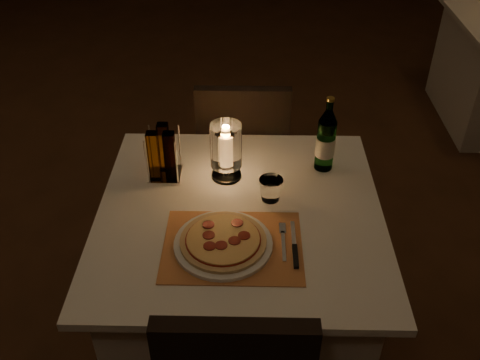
{
  "coord_description": "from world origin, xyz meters",
  "views": [
    {
      "loc": [
        0.31,
        -1.84,
        1.95
      ],
      "look_at": [
        0.28,
        -0.39,
        0.86
      ],
      "focal_mm": 40.0,
      "sensor_mm": 36.0,
      "label": 1
    }
  ],
  "objects_px": {
    "main_table": "(240,282)",
    "tumbler": "(271,189)",
    "chair_far": "(243,145)",
    "water_bottle": "(326,141)",
    "pizza": "(223,240)",
    "plate": "(223,244)",
    "hurricane_candle": "(226,147)"
  },
  "relations": [
    {
      "from": "chair_far",
      "to": "hurricane_candle",
      "type": "height_order",
      "value": "hurricane_candle"
    },
    {
      "from": "water_bottle",
      "to": "hurricane_candle",
      "type": "xyz_separation_m",
      "value": [
        -0.37,
        -0.07,
        0.01
      ]
    },
    {
      "from": "chair_far",
      "to": "plate",
      "type": "relative_size",
      "value": 2.81
    },
    {
      "from": "plate",
      "to": "main_table",
      "type": "bearing_deg",
      "value": 74.48
    },
    {
      "from": "pizza",
      "to": "tumbler",
      "type": "relative_size",
      "value": 3.26
    },
    {
      "from": "main_table",
      "to": "hurricane_candle",
      "type": "bearing_deg",
      "value": 105.36
    },
    {
      "from": "plate",
      "to": "water_bottle",
      "type": "relative_size",
      "value": 1.05
    },
    {
      "from": "chair_far",
      "to": "water_bottle",
      "type": "relative_size",
      "value": 2.96
    },
    {
      "from": "chair_far",
      "to": "hurricane_candle",
      "type": "xyz_separation_m",
      "value": [
        -0.06,
        -0.51,
        0.32
      ]
    },
    {
      "from": "main_table",
      "to": "water_bottle",
      "type": "bearing_deg",
      "value": 40.28
    },
    {
      "from": "chair_far",
      "to": "water_bottle",
      "type": "distance_m",
      "value": 0.63
    },
    {
      "from": "pizza",
      "to": "water_bottle",
      "type": "xyz_separation_m",
      "value": [
        0.37,
        0.45,
        0.1
      ]
    },
    {
      "from": "plate",
      "to": "pizza",
      "type": "relative_size",
      "value": 1.14
    },
    {
      "from": "chair_far",
      "to": "hurricane_candle",
      "type": "bearing_deg",
      "value": -96.14
    },
    {
      "from": "plate",
      "to": "water_bottle",
      "type": "xyz_separation_m",
      "value": [
        0.37,
        0.45,
        0.11
      ]
    },
    {
      "from": "chair_far",
      "to": "plate",
      "type": "distance_m",
      "value": 0.92
    },
    {
      "from": "water_bottle",
      "to": "hurricane_candle",
      "type": "distance_m",
      "value": 0.38
    },
    {
      "from": "water_bottle",
      "to": "pizza",
      "type": "bearing_deg",
      "value": -129.33
    },
    {
      "from": "chair_far",
      "to": "water_bottle",
      "type": "height_order",
      "value": "water_bottle"
    },
    {
      "from": "main_table",
      "to": "tumbler",
      "type": "xyz_separation_m",
      "value": [
        0.11,
        0.07,
        0.41
      ]
    },
    {
      "from": "tumbler",
      "to": "pizza",
      "type": "bearing_deg",
      "value": -122.5
    },
    {
      "from": "tumbler",
      "to": "water_bottle",
      "type": "height_order",
      "value": "water_bottle"
    },
    {
      "from": "main_table",
      "to": "pizza",
      "type": "bearing_deg",
      "value": -105.54
    },
    {
      "from": "tumbler",
      "to": "plate",
      "type": "bearing_deg",
      "value": -122.47
    },
    {
      "from": "pizza",
      "to": "water_bottle",
      "type": "height_order",
      "value": "water_bottle"
    },
    {
      "from": "main_table",
      "to": "hurricane_candle",
      "type": "distance_m",
      "value": 0.54
    },
    {
      "from": "pizza",
      "to": "hurricane_candle",
      "type": "xyz_separation_m",
      "value": [
        -0.01,
        0.38,
        0.11
      ]
    },
    {
      "from": "pizza",
      "to": "hurricane_candle",
      "type": "relative_size",
      "value": 1.24
    },
    {
      "from": "pizza",
      "to": "tumbler",
      "type": "height_order",
      "value": "tumbler"
    },
    {
      "from": "plate",
      "to": "tumbler",
      "type": "distance_m",
      "value": 0.3
    },
    {
      "from": "water_bottle",
      "to": "hurricane_candle",
      "type": "relative_size",
      "value": 1.34
    },
    {
      "from": "chair_far",
      "to": "pizza",
      "type": "relative_size",
      "value": 3.21
    }
  ]
}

